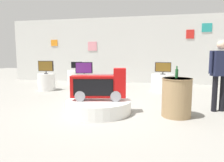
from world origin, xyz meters
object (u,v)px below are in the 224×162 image
object	(u,v)px
tv_on_left_rear	(84,68)
display_pedestal_far_right	(77,77)
display_pedestal_right_rear	(46,82)
novelty_firetruck_tv	(99,87)
tv_on_far_right	(77,65)
main_display_pedestal	(98,106)
display_pedestal_center_rear	(163,83)
bottle_on_side_table	(177,73)
side_table_round	(177,97)
display_pedestal_left_rear	(84,84)
tv_on_center_rear	(163,68)
shopper_browsing_near_truck	(220,70)
tv_on_right_rear	(46,66)

from	to	relation	value
tv_on_left_rear	display_pedestal_far_right	xyz separation A→B (m)	(-1.16, 2.27, -0.56)
display_pedestal_right_rear	display_pedestal_far_right	distance (m)	1.97
novelty_firetruck_tv	tv_on_far_right	world-z (taller)	tv_on_far_right
main_display_pedestal	tv_on_far_right	bearing A→B (deg)	117.17
display_pedestal_center_rear	bottle_on_side_table	size ratio (longest dim) A/B	3.24
tv_on_left_rear	display_pedestal_far_right	distance (m)	2.61
display_pedestal_right_rear	side_table_round	xyz separation A→B (m)	(4.54, -2.57, 0.11)
display_pedestal_left_rear	tv_on_center_rear	size ratio (longest dim) A/B	1.27
display_pedestal_far_right	bottle_on_side_table	bearing A→B (deg)	-47.73
main_display_pedestal	display_pedestal_right_rear	size ratio (longest dim) A/B	2.31
tv_on_left_rear	shopper_browsing_near_truck	xyz separation A→B (m)	(3.89, -1.55, 0.09)
tv_on_far_right	shopper_browsing_near_truck	xyz separation A→B (m)	(5.06, -3.82, 0.10)
display_pedestal_left_rear	main_display_pedestal	bearing A→B (deg)	-62.97
tv_on_right_rear	tv_on_far_right	xyz separation A→B (m)	(0.48, 1.91, -0.05)
bottle_on_side_table	novelty_firetruck_tv	bearing A→B (deg)	-176.65
tv_on_left_rear	tv_on_center_rear	size ratio (longest dim) A/B	0.98
novelty_firetruck_tv	side_table_round	xyz separation A→B (m)	(1.70, 0.06, -0.17)
display_pedestal_far_right	tv_on_far_right	distance (m)	0.55
display_pedestal_right_rear	display_pedestal_far_right	size ratio (longest dim) A/B	0.73
display_pedestal_right_rear	main_display_pedestal	bearing A→B (deg)	-43.07
tv_on_center_rear	side_table_round	size ratio (longest dim) A/B	0.69
tv_on_left_rear	bottle_on_side_table	distance (m)	3.61
tv_on_far_right	shopper_browsing_near_truck	bearing A→B (deg)	-37.03
display_pedestal_center_rear	side_table_round	xyz separation A→B (m)	(0.21, -3.23, 0.11)
main_display_pedestal	bottle_on_side_table	xyz separation A→B (m)	(1.71, 0.10, 0.79)
tv_on_left_rear	side_table_round	world-z (taller)	tv_on_left_rear
main_display_pedestal	tv_on_left_rear	distance (m)	2.66
tv_on_right_rear	tv_on_far_right	size ratio (longest dim) A/B	1.10
tv_on_far_right	bottle_on_side_table	world-z (taller)	bottle_on_side_table
novelty_firetruck_tv	display_pedestal_far_right	bearing A→B (deg)	117.36
tv_on_left_rear	tv_on_center_rear	bearing A→B (deg)	20.79
tv_on_left_rear	side_table_round	bearing A→B (deg)	-37.45
display_pedestal_center_rear	tv_on_far_right	size ratio (longest dim) A/B	1.60
novelty_firetruck_tv	main_display_pedestal	bearing A→B (deg)	175.26
tv_on_center_rear	tv_on_right_rear	world-z (taller)	tv_on_right_rear
side_table_round	main_display_pedestal	bearing A→B (deg)	-178.02
display_pedestal_center_rear	shopper_browsing_near_truck	distance (m)	2.92
novelty_firetruck_tv	bottle_on_side_table	size ratio (longest dim) A/B	4.94
main_display_pedestal	display_pedestal_center_rear	xyz separation A→B (m)	(1.52, 3.29, 0.17)
display_pedestal_left_rear	side_table_round	size ratio (longest dim) A/B	0.88
main_display_pedestal	tv_on_left_rear	world-z (taller)	tv_on_left_rear
novelty_firetruck_tv	tv_on_right_rear	size ratio (longest dim) A/B	2.23
novelty_firetruck_tv	shopper_browsing_near_truck	size ratio (longest dim) A/B	0.77
novelty_firetruck_tv	display_pedestal_far_right	size ratio (longest dim) A/B	1.44
display_pedestal_right_rear	tv_on_right_rear	world-z (taller)	tv_on_right_rear
tv_on_center_rear	tv_on_far_right	distance (m)	4.04
tv_on_center_rear	bottle_on_side_table	bearing A→B (deg)	-86.51
tv_on_right_rear	shopper_browsing_near_truck	xyz separation A→B (m)	(5.55, -1.90, 0.06)
display_pedestal_left_rear	side_table_round	world-z (taller)	side_table_round
tv_on_center_rear	tv_on_right_rear	xyz separation A→B (m)	(-4.33, -0.67, 0.03)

